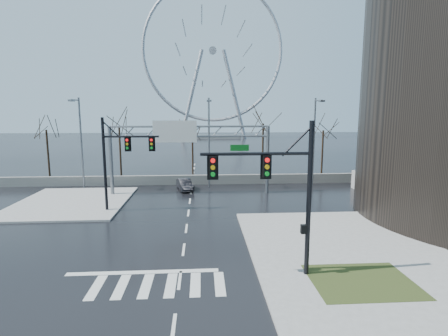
{
  "coord_description": "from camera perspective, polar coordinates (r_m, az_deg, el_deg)",
  "views": [
    {
      "loc": [
        1.18,
        -20.65,
        8.36
      ],
      "look_at": [
        2.95,
        6.85,
        4.0
      ],
      "focal_mm": 28.0,
      "sensor_mm": 36.0,
      "label": 1
    }
  ],
  "objects": [
    {
      "name": "signal_mast_far",
      "position": [
        30.64,
        -16.96,
        1.99
      ],
      "size": [
        4.72,
        0.41,
        8.0
      ],
      "color": "black",
      "rests_on": "ground"
    },
    {
      "name": "car",
      "position": [
        38.42,
        -6.42,
        -2.69
      ],
      "size": [
        2.18,
        3.94,
        1.23
      ],
      "primitive_type": "imported",
      "rotation": [
        0.0,
        0.0,
        0.25
      ],
      "color": "black",
      "rests_on": "ground"
    },
    {
      "name": "sidewalk_far",
      "position": [
        35.82,
        -23.54,
        -5.15
      ],
      "size": [
        10.0,
        12.0,
        0.15
      ],
      "primitive_type": "cube",
      "color": "gray",
      "rests_on": "ground"
    },
    {
      "name": "tree_far_left",
      "position": [
        48.67,
        -26.98,
        4.74
      ],
      "size": [
        3.5,
        3.5,
        7.0
      ],
      "color": "black",
      "rests_on": "ground"
    },
    {
      "name": "grass_strip",
      "position": [
        19.32,
        21.57,
        -16.8
      ],
      "size": [
        5.0,
        4.0,
        0.02
      ],
      "primitive_type": "cube",
      "color": "#2C3616",
      "rests_on": "sidewalk_near"
    },
    {
      "name": "streetlight_right",
      "position": [
        40.95,
        14.64,
        5.24
      ],
      "size": [
        0.5,
        2.55,
        10.0
      ],
      "color": "slate",
      "rests_on": "ground"
    },
    {
      "name": "ground",
      "position": [
        22.31,
        -6.61,
        -13.08
      ],
      "size": [
        260.0,
        260.0,
        0.0
      ],
      "primitive_type": "plane",
      "color": "black",
      "rests_on": "ground"
    },
    {
      "name": "tree_center",
      "position": [
        45.28,
        -5.18,
        4.92
      ],
      "size": [
        3.25,
        3.25,
        6.5
      ],
      "color": "black",
      "rests_on": "ground"
    },
    {
      "name": "tree_right",
      "position": [
        44.89,
        6.4,
        6.2
      ],
      "size": [
        3.9,
        3.9,
        7.8
      ],
      "color": "black",
      "rests_on": "ground"
    },
    {
      "name": "ferris_wheel",
      "position": [
        117.07,
        -1.85,
        17.73
      ],
      "size": [
        45.0,
        6.0,
        50.91
      ],
      "color": "gray",
      "rests_on": "ground"
    },
    {
      "name": "sidewalk_near",
      "position": [
        16.8,
        31.14,
        -21.95
      ],
      "size": [
        12.0,
        12.0,
        0.15
      ],
      "primitive_type": "cube",
      "color": "gray",
      "rests_on": "ground"
    },
    {
      "name": "sign_gantry",
      "position": [
        35.78,
        -6.17,
        3.85
      ],
      "size": [
        16.36,
        0.4,
        7.6
      ],
      "color": "slate",
      "rests_on": "ground"
    },
    {
      "name": "barrier_wall",
      "position": [
        41.41,
        -5.25,
        -1.91
      ],
      "size": [
        52.0,
        0.5,
        1.1
      ],
      "primitive_type": "cube",
      "color": "slate",
      "rests_on": "ground"
    },
    {
      "name": "sidewalk_right_ext",
      "position": [
        25.68,
        16.91,
        -10.23
      ],
      "size": [
        12.0,
        10.0,
        0.15
      ],
      "primitive_type": "cube",
      "color": "gray",
      "rests_on": "ground"
    },
    {
      "name": "streetlight_left",
      "position": [
        41.06,
        -22.48,
        4.86
      ],
      "size": [
        0.5,
        2.55,
        10.0
      ],
      "color": "slate",
      "rests_on": "ground"
    },
    {
      "name": "signal_mast_near",
      "position": [
        17.43,
        9.56,
        -2.68
      ],
      "size": [
        5.52,
        0.41,
        8.0
      ],
      "color": "black",
      "rests_on": "ground"
    },
    {
      "name": "streetlight_mid",
      "position": [
        38.9,
        -2.47,
        5.34
      ],
      "size": [
        0.5,
        2.55,
        10.0
      ],
      "color": "slate",
      "rests_on": "ground"
    },
    {
      "name": "tree_left",
      "position": [
        45.37,
        -16.72,
        5.61
      ],
      "size": [
        3.75,
        3.75,
        7.5
      ],
      "color": "black",
      "rests_on": "ground"
    },
    {
      "name": "tree_far_right",
      "position": [
        47.46,
        15.87,
        5.1
      ],
      "size": [
        3.4,
        3.4,
        6.8
      ],
      "color": "black",
      "rests_on": "ground"
    }
  ]
}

